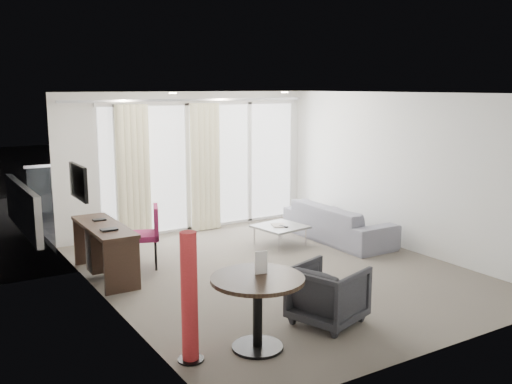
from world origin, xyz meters
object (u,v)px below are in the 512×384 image
coffee_table (280,235)px  rattan_chair_a (199,196)px  sofa (338,222)px  round_table (258,313)px  red_lamp (189,297)px  rattan_chair_b (230,190)px  desk (105,251)px  desk_chair (142,237)px  tub_armchair (328,294)px

coffee_table → rattan_chair_a: bearing=95.2°
sofa → rattan_chair_a: (-1.31, 2.94, 0.12)m
round_table → red_lamp: bearing=170.3°
round_table → red_lamp: (-0.71, 0.12, 0.27)m
rattan_chair_a → rattan_chair_b: rattan_chair_a is taller
round_table → sofa: (3.47, 2.88, -0.07)m
coffee_table → desk: bearing=-178.9°
desk_chair → round_table: bearing=-68.4°
sofa → tub_armchair: bearing=138.5°
desk → desk_chair: bearing=12.4°
coffee_table → sofa: sofa is taller
coffee_table → rattan_chair_b: rattan_chair_b is taller
tub_armchair → sofa: bearing=-59.9°
desk → coffee_table: 3.07m
desk → sofa: bearing=-2.8°
red_lamp → coffee_table: (3.11, 3.03, -0.49)m
sofa → round_table: bearing=129.7°
desk_chair → round_table: desk_chair is taller
desk_chair → tub_armchair: size_ratio=1.25×
rattan_chair_a → rattan_chair_b: size_ratio=1.20×
desk_chair → coffee_table: size_ratio=1.24×
tub_armchair → sofa: (2.43, 2.74, -0.02)m
coffee_table → red_lamp: bearing=-135.8°
red_lamp → sofa: (4.18, 2.76, -0.34)m
desk_chair → rattan_chair_b: bearing=65.0°
desk → round_table: bearing=-78.0°
red_lamp → sofa: 5.02m
coffee_table → round_table: bearing=-127.3°
red_lamp → sofa: size_ratio=0.60×
desk_chair → sofa: size_ratio=0.43×
red_lamp → coffee_table: bearing=44.2°
sofa → rattan_chair_a: size_ratio=2.52×
desk_chair → rattan_chair_b: size_ratio=1.29×
sofa → rattan_chair_b: rattan_chair_b is taller
round_table → rattan_chair_a: size_ratio=1.11×
red_lamp → rattan_chair_b: red_lamp is taller
sofa → rattan_chair_b: (-0.23, 3.54, 0.04)m
round_table → red_lamp: 0.77m
rattan_chair_a → red_lamp: bearing=-117.5°
tub_armchair → coffee_table: size_ratio=0.99×
round_table → rattan_chair_a: (2.16, 5.82, 0.05)m
tub_armchair → rattan_chair_a: bearing=-29.5°
red_lamp → coffee_table: 4.37m
red_lamp → rattan_chair_b: size_ratio=1.81×
tub_armchair → sofa: tub_armchair is taller
desk → red_lamp: bearing=-91.0°
desk_chair → tub_armchair: desk_chair is taller
desk → red_lamp: red_lamp is taller
desk → rattan_chair_a: rattan_chair_a is taller
tub_armchair → round_table: bearing=79.3°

